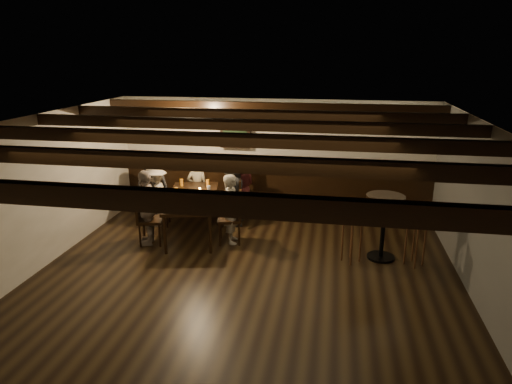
% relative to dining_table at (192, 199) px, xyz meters
% --- Properties ---
extents(room, '(7.00, 7.00, 7.00)m').
position_rel_dining_table_xyz_m(room, '(1.04, 0.22, 0.40)').
color(room, black).
rests_on(room, ground).
extents(dining_table, '(1.27, 2.10, 0.73)m').
position_rel_dining_table_xyz_m(dining_table, '(0.00, 0.00, 0.00)').
color(dining_table, black).
rests_on(dining_table, floor).
extents(chair_left_near, '(0.47, 0.47, 0.86)m').
position_rel_dining_table_xyz_m(chair_left_near, '(-0.80, 0.29, -0.41)').
color(chair_left_near, black).
rests_on(chair_left_near, floor).
extents(chair_left_far, '(0.50, 0.50, 0.93)m').
position_rel_dining_table_xyz_m(chair_left_far, '(-0.61, -0.59, -0.39)').
color(chair_left_far, black).
rests_on(chair_left_far, floor).
extents(chair_right_near, '(0.51, 0.51, 0.94)m').
position_rel_dining_table_xyz_m(chair_right_near, '(0.61, 0.59, -0.39)').
color(chair_right_near, black).
rests_on(chair_right_near, floor).
extents(chair_right_far, '(0.51, 0.51, 0.93)m').
position_rel_dining_table_xyz_m(chair_right_far, '(0.80, -0.29, -0.39)').
color(chair_right_far, black).
rests_on(chair_right_far, floor).
extents(person_bench_left, '(0.74, 0.56, 1.36)m').
position_rel_dining_table_xyz_m(person_bench_left, '(-1.07, 0.69, 0.00)').
color(person_bench_left, '#2B2B2E').
rests_on(person_bench_left, floor).
extents(person_bench_centre, '(0.48, 0.37, 1.18)m').
position_rel_dining_table_xyz_m(person_bench_centre, '(-0.22, 1.03, -0.08)').
color(person_bench_centre, gray).
rests_on(person_bench_centre, floor).
extents(person_bench_right, '(0.71, 0.60, 1.28)m').
position_rel_dining_table_xyz_m(person_bench_right, '(0.69, 1.07, -0.04)').
color(person_bench_right, '#5A1F20').
rests_on(person_bench_right, floor).
extents(person_left_near, '(0.61, 0.87, 1.23)m').
position_rel_dining_table_xyz_m(person_left_near, '(-0.83, 0.28, -0.06)').
color(person_left_near, '#BAAF9D').
rests_on(person_left_near, floor).
extents(person_left_far, '(0.49, 0.85, 1.36)m').
position_rel_dining_table_xyz_m(person_left_far, '(-0.64, -0.60, 0.00)').
color(person_left_far, gray).
rests_on(person_left_far, floor).
extents(person_right_near, '(0.57, 0.75, 1.38)m').
position_rel_dining_table_xyz_m(person_right_near, '(0.64, 0.60, 0.02)').
color(person_right_near, '#292A2C').
rests_on(person_right_near, floor).
extents(person_right_far, '(0.39, 0.52, 1.27)m').
position_rel_dining_table_xyz_m(person_right_far, '(0.83, -0.28, -0.04)').
color(person_right_far, '#A09788').
rests_on(person_right_far, floor).
extents(pint_a, '(0.07, 0.07, 0.14)m').
position_rel_dining_table_xyz_m(pint_a, '(-0.42, 0.63, 0.13)').
color(pint_a, '#BF7219').
rests_on(pint_a, dining_table).
extents(pint_b, '(0.07, 0.07, 0.14)m').
position_rel_dining_table_xyz_m(pint_b, '(0.11, 0.69, 0.13)').
color(pint_b, '#BF7219').
rests_on(pint_b, dining_table).
extents(pint_c, '(0.07, 0.07, 0.14)m').
position_rel_dining_table_xyz_m(pint_c, '(-0.31, 0.04, 0.13)').
color(pint_c, '#BF7219').
rests_on(pint_c, dining_table).
extents(pint_d, '(0.07, 0.07, 0.14)m').
position_rel_dining_table_xyz_m(pint_d, '(0.25, 0.26, 0.13)').
color(pint_d, silver).
rests_on(pint_d, dining_table).
extents(pint_e, '(0.07, 0.07, 0.14)m').
position_rel_dining_table_xyz_m(pint_e, '(-0.12, -0.49, 0.13)').
color(pint_e, '#BF7219').
rests_on(pint_e, dining_table).
extents(pint_f, '(0.07, 0.07, 0.14)m').
position_rel_dining_table_xyz_m(pint_f, '(0.31, -0.50, 0.13)').
color(pint_f, silver).
rests_on(pint_f, dining_table).
extents(pint_g, '(0.07, 0.07, 0.14)m').
position_rel_dining_table_xyz_m(pint_g, '(0.22, -0.77, 0.13)').
color(pint_g, '#BF7219').
rests_on(pint_g, dining_table).
extents(plate_near, '(0.24, 0.24, 0.01)m').
position_rel_dining_table_xyz_m(plate_near, '(-0.00, -0.72, 0.07)').
color(plate_near, white).
rests_on(plate_near, dining_table).
extents(plate_far, '(0.24, 0.24, 0.01)m').
position_rel_dining_table_xyz_m(plate_far, '(0.24, -0.26, 0.07)').
color(plate_far, white).
rests_on(plate_far, dining_table).
extents(condiment_caddy, '(0.15, 0.10, 0.12)m').
position_rel_dining_table_xyz_m(condiment_caddy, '(0.01, -0.05, 0.12)').
color(condiment_caddy, black).
rests_on(condiment_caddy, dining_table).
extents(candle, '(0.05, 0.05, 0.05)m').
position_rel_dining_table_xyz_m(candle, '(0.05, 0.32, 0.09)').
color(candle, beige).
rests_on(candle, dining_table).
extents(high_top_table, '(0.62, 0.62, 1.10)m').
position_rel_dining_table_xyz_m(high_top_table, '(3.42, -0.52, 0.05)').
color(high_top_table, black).
rests_on(high_top_table, floor).
extents(bar_stool_left, '(0.39, 0.40, 1.11)m').
position_rel_dining_table_xyz_m(bar_stool_left, '(2.92, -0.73, -0.26)').
color(bar_stool_left, '#3E2413').
rests_on(bar_stool_left, floor).
extents(bar_stool_right, '(0.40, 0.41, 1.11)m').
position_rel_dining_table_xyz_m(bar_stool_right, '(3.92, -0.68, -0.26)').
color(bar_stool_right, '#3E2413').
rests_on(bar_stool_right, floor).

